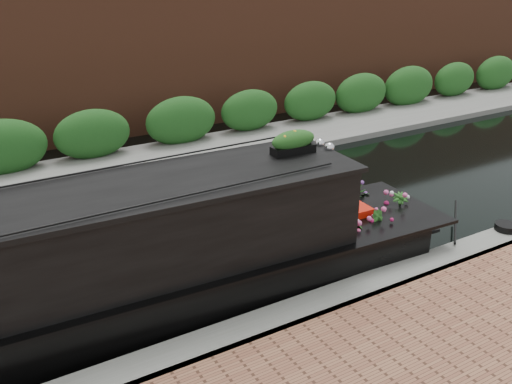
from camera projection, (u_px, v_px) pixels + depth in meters
ground at (179, 240)px, 10.69m from camera, size 80.00×80.00×0.00m
near_bank_coping at (273, 333)px, 8.08m from camera, size 40.00×0.60×0.50m
far_bank_path at (109, 172)px, 14.01m from camera, size 40.00×2.40×0.34m
far_hedge at (99, 162)px, 14.73m from camera, size 40.00×1.10×2.80m
far_brick_wall at (77, 140)px, 16.39m from camera, size 40.00×1.00×8.00m
narrowboat at (102, 275)px, 8.03m from camera, size 11.26×2.54×2.62m
rope_fender at (405, 222)px, 11.07m from camera, size 0.30×0.36×0.30m
coiled_mooring_rope at (506, 227)px, 10.51m from camera, size 0.41×0.41×0.12m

